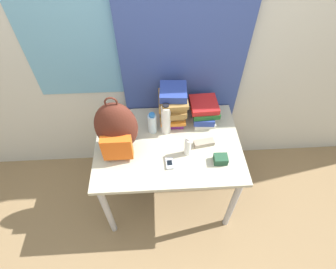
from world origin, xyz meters
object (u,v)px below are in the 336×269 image
at_px(sports_bottle, 166,119).
at_px(camera_pouch, 221,159).
at_px(water_bottle, 152,123).
at_px(backpack, 116,129).
at_px(sunscreen_bottle, 188,146).
at_px(sunglasses_case, 204,143).
at_px(book_stack_center, 203,110).
at_px(cell_phone, 170,163).
at_px(book_stack_left, 173,105).

distance_m(sports_bottle, camera_pouch, 0.50).
distance_m(water_bottle, sports_bottle, 0.11).
bearing_deg(backpack, sunscreen_bottle, -9.02).
xyz_separation_m(backpack, sunglasses_case, (0.63, -0.00, -0.19)).
distance_m(water_bottle, sunscreen_bottle, 0.34).
bearing_deg(book_stack_center, sunglasses_case, -96.01).
distance_m(cell_phone, camera_pouch, 0.36).
bearing_deg(camera_pouch, cell_phone, -179.84).
xyz_separation_m(cell_phone, camera_pouch, (0.36, 0.00, 0.02)).
relative_size(book_stack_center, water_bottle, 1.54).
distance_m(book_stack_left, sports_bottle, 0.14).
distance_m(backpack, sports_bottle, 0.39).
relative_size(book_stack_left, camera_pouch, 3.36).
relative_size(sunscreen_bottle, cell_phone, 1.80).
height_order(sports_bottle, sunscreen_bottle, sports_bottle).
bearing_deg(cell_phone, sunglasses_case, 31.17).
bearing_deg(camera_pouch, book_stack_center, 98.42).
bearing_deg(sunscreen_bottle, camera_pouch, -21.05).
xyz_separation_m(sunglasses_case, camera_pouch, (0.09, -0.16, 0.01)).
bearing_deg(book_stack_center, cell_phone, -124.22).
distance_m(sports_bottle, sunscreen_bottle, 0.27).
height_order(sports_bottle, sunglasses_case, sports_bottle).
xyz_separation_m(backpack, sunscreen_bottle, (0.49, -0.08, -0.13)).
xyz_separation_m(book_stack_left, sunscreen_bottle, (0.08, -0.35, -0.09)).
distance_m(water_bottle, camera_pouch, 0.58).
bearing_deg(sports_bottle, book_stack_center, 21.58).
distance_m(book_stack_center, sunscreen_bottle, 0.39).
bearing_deg(cell_phone, sports_bottle, 91.48).
height_order(book_stack_left, water_bottle, book_stack_left).
distance_m(sunscreen_bottle, cell_phone, 0.18).
height_order(book_stack_center, water_bottle, water_bottle).
xyz_separation_m(book_stack_center, cell_phone, (-0.30, -0.44, -0.08)).
xyz_separation_m(book_stack_left, sports_bottle, (-0.06, -0.12, -0.03)).
bearing_deg(camera_pouch, sunscreen_bottle, 158.95).
bearing_deg(camera_pouch, water_bottle, 145.78).
relative_size(book_stack_left, sunscreen_bottle, 1.85).
height_order(sunglasses_case, camera_pouch, camera_pouch).
relative_size(sunglasses_case, camera_pouch, 1.62).
xyz_separation_m(backpack, water_bottle, (0.24, 0.16, -0.12)).
height_order(cell_phone, sunglasses_case, sunglasses_case).
bearing_deg(book_stack_center, book_stack_left, -179.17).
relative_size(backpack, sports_bottle, 1.75).
bearing_deg(book_stack_left, sunscreen_bottle, -76.55).
bearing_deg(sunscreen_bottle, book_stack_left, 103.45).
bearing_deg(water_bottle, backpack, -147.16).
bearing_deg(book_stack_center, sports_bottle, -158.42).
bearing_deg(camera_pouch, sports_bottle, 139.57).
height_order(backpack, water_bottle, backpack).
xyz_separation_m(sports_bottle, camera_pouch, (0.37, -0.32, -0.10)).
height_order(book_stack_left, sports_bottle, book_stack_left).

